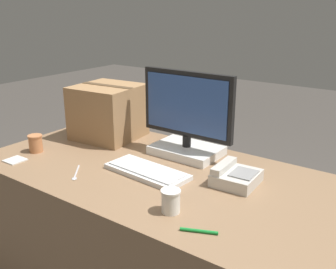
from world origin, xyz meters
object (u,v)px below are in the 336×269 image
object	(u,v)px
keyboard	(147,171)
paper_cup_left	(36,143)
spoon	(76,175)
sticky_note_pad	(15,160)
desk_phone	(235,176)
pen_marker	(199,231)
cardboard_box	(108,112)
monitor	(187,123)
paper_cup_right	(171,201)

from	to	relation	value
keyboard	paper_cup_left	world-z (taller)	paper_cup_left
spoon	sticky_note_pad	distance (m)	0.38
desk_phone	paper_cup_left	xyz separation A→B (m)	(-1.03, -0.27, 0.01)
spoon	sticky_note_pad	world-z (taller)	sticky_note_pad
desk_phone	pen_marker	xyz separation A→B (m)	(0.08, -0.42, -0.03)
keyboard	cardboard_box	xyz separation A→B (m)	(-0.51, 0.28, 0.14)
keyboard	spoon	distance (m)	0.33
keyboard	cardboard_box	size ratio (longest dim) A/B	1.11
paper_cup_left	cardboard_box	distance (m)	0.44
pen_marker	sticky_note_pad	xyz separation A→B (m)	(-1.09, 0.01, -0.00)
cardboard_box	sticky_note_pad	xyz separation A→B (m)	(-0.12, -0.55, -0.15)
monitor	paper_cup_right	world-z (taller)	monitor
monitor	keyboard	world-z (taller)	monitor
spoon	cardboard_box	bearing A→B (deg)	167.71
paper_cup_right	sticky_note_pad	xyz separation A→B (m)	(-0.93, -0.04, -0.04)
pen_marker	cardboard_box	bearing A→B (deg)	-53.71
spoon	sticky_note_pad	size ratio (longest dim) A/B	1.52
desk_phone	paper_cup_left	bearing A→B (deg)	-168.64
desk_phone	cardboard_box	size ratio (longest dim) A/B	0.55
monitor	paper_cup_right	distance (m)	0.62
desk_phone	sticky_note_pad	distance (m)	1.09
keyboard	spoon	xyz separation A→B (m)	(-0.26, -0.20, -0.01)
pen_marker	sticky_note_pad	bearing A→B (deg)	-24.22
cardboard_box	paper_cup_right	bearing A→B (deg)	-32.01
desk_phone	pen_marker	size ratio (longest dim) A/B	1.63
cardboard_box	paper_cup_left	bearing A→B (deg)	-109.34
desk_phone	sticky_note_pad	size ratio (longest dim) A/B	2.28
keyboard	sticky_note_pad	distance (m)	0.69
paper_cup_right	sticky_note_pad	distance (m)	0.93
pen_marker	sticky_note_pad	size ratio (longest dim) A/B	1.40
paper_cup_left	monitor	bearing A→B (deg)	33.23
spoon	cardboard_box	world-z (taller)	cardboard_box
monitor	cardboard_box	size ratio (longest dim) A/B	1.37
monitor	cardboard_box	xyz separation A→B (m)	(-0.52, -0.03, -0.02)
desk_phone	keyboard	bearing A→B (deg)	-161.83
paper_cup_right	sticky_note_pad	size ratio (longest dim) A/B	1.01
spoon	pen_marker	size ratio (longest dim) A/B	1.09
cardboard_box	pen_marker	bearing A→B (deg)	-30.15
keyboard	desk_phone	distance (m)	0.40
monitor	desk_phone	distance (m)	0.42
desk_phone	cardboard_box	world-z (taller)	cardboard_box
keyboard	cardboard_box	distance (m)	0.60
keyboard	paper_cup_right	xyz separation A→B (m)	(0.29, -0.22, 0.03)
pen_marker	spoon	bearing A→B (deg)	-29.50
monitor	paper_cup_right	bearing A→B (deg)	-62.25
paper_cup_left	pen_marker	distance (m)	1.12
monitor	cardboard_box	bearing A→B (deg)	-176.63
sticky_note_pad	keyboard	bearing A→B (deg)	22.61
keyboard	pen_marker	world-z (taller)	keyboard
paper_cup_right	cardboard_box	world-z (taller)	cardboard_box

